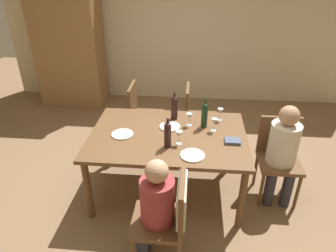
{
  "coord_description": "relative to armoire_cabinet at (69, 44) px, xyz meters",
  "views": [
    {
      "loc": [
        0.26,
        -2.82,
        2.43
      ],
      "look_at": [
        0.0,
        0.0,
        0.86
      ],
      "focal_mm": 32.81,
      "sensor_mm": 36.0,
      "label": 1
    }
  ],
  "objects": [
    {
      "name": "armoire_cabinet",
      "position": [
        0.0,
        0.0,
        0.0
      ],
      "size": [
        1.18,
        0.62,
        2.18
      ],
      "color": "olive",
      "rests_on": "ground_plane"
    },
    {
      "name": "wine_glass_centre",
      "position": [
        2.07,
        -2.51,
        -0.23
      ],
      "size": [
        0.07,
        0.07,
        0.15
      ],
      "color": "silver",
      "rests_on": "dining_table"
    },
    {
      "name": "rear_room_partition",
      "position": [
        1.94,
        0.45,
        0.25
      ],
      "size": [
        6.4,
        0.12,
        2.7
      ],
      "primitive_type": "cube",
      "color": "beige",
      "rests_on": "ground_plane"
    },
    {
      "name": "wine_bottle_short_olive",
      "position": [
        1.96,
        -2.57,
        -0.2
      ],
      "size": [
        0.07,
        0.07,
        0.31
      ],
      "color": "black",
      "rests_on": "dining_table"
    },
    {
      "name": "dinner_plate_guest_left",
      "position": [
        2.21,
        -2.71,
        -0.33
      ],
      "size": [
        0.24,
        0.24,
        0.01
      ],
      "primitive_type": "cylinder",
      "color": "white",
      "rests_on": "dining_table"
    },
    {
      "name": "person_man_bearded",
      "position": [
        1.91,
        -3.28,
        -0.47
      ],
      "size": [
        0.33,
        0.28,
        1.08
      ],
      "rotation": [
        0.0,
        0.0,
        1.57
      ],
      "color": "#33333D",
      "rests_on": "ground_plane"
    },
    {
      "name": "wine_glass_far",
      "position": [
        2.51,
        -1.95,
        -0.23
      ],
      "size": [
        0.07,
        0.07,
        0.15
      ],
      "color": "silver",
      "rests_on": "dining_table"
    },
    {
      "name": "person_woman_host",
      "position": [
        3.15,
        -2.35,
        -0.44
      ],
      "size": [
        0.31,
        0.36,
        1.14
      ],
      "rotation": [
        0.0,
        0.0,
        3.14
      ],
      "color": "#33333D",
      "rests_on": "ground_plane"
    },
    {
      "name": "ground_plane",
      "position": [
        1.94,
        -2.33,
        -1.1
      ],
      "size": [
        10.0,
        10.0,
        0.0
      ],
      "primitive_type": "plane",
      "color": "#846647"
    },
    {
      "name": "dining_table",
      "position": [
        1.94,
        -2.33,
        -0.42
      ],
      "size": [
        1.67,
        1.15,
        0.76
      ],
      "color": "brown",
      "rests_on": "ground_plane"
    },
    {
      "name": "chair_far_right",
      "position": [
        2.23,
        -1.37,
        -0.56
      ],
      "size": [
        0.44,
        0.44,
        0.92
      ],
      "rotation": [
        0.0,
        0.0,
        -1.57
      ],
      "color": "brown",
      "rests_on": "ground_plane"
    },
    {
      "name": "dinner_plate_guest_right",
      "position": [
        1.94,
        -2.17,
        -0.33
      ],
      "size": [
        0.23,
        0.23,
        0.01
      ],
      "primitive_type": "cylinder",
      "color": "silver",
      "rests_on": "dining_table"
    },
    {
      "name": "folded_napkin",
      "position": [
        2.61,
        -2.43,
        -0.33
      ],
      "size": [
        0.16,
        0.12,
        0.03
      ],
      "primitive_type": "cube",
      "rotation": [
        0.0,
        0.0,
        -0.02
      ],
      "color": "#4C5B75",
      "rests_on": "dining_table"
    },
    {
      "name": "wine_bottle_dark_red",
      "position": [
        1.98,
        -1.96,
        -0.19
      ],
      "size": [
        0.08,
        0.08,
        0.33
      ],
      "color": "black",
      "rests_on": "dining_table"
    },
    {
      "name": "wine_glass_near_right",
      "position": [
        2.43,
        -2.21,
        -0.23
      ],
      "size": [
        0.07,
        0.07,
        0.15
      ],
      "color": "silver",
      "rests_on": "dining_table"
    },
    {
      "name": "dinner_plate_host",
      "position": [
        1.45,
        -2.38,
        -0.33
      ],
      "size": [
        0.23,
        0.23,
        0.01
      ],
      "primitive_type": "cylinder",
      "color": "silver",
      "rests_on": "dining_table"
    },
    {
      "name": "wine_bottle_tall_green",
      "position": [
        2.32,
        -2.13,
        -0.18
      ],
      "size": [
        0.07,
        0.07,
        0.35
      ],
      "color": "#19381E",
      "rests_on": "dining_table"
    },
    {
      "name": "wine_glass_near_left",
      "position": [
        2.16,
        -2.11,
        -0.23
      ],
      "size": [
        0.07,
        0.07,
        0.15
      ],
      "color": "silver",
      "rests_on": "dining_table"
    },
    {
      "name": "chair_right_end",
      "position": [
        3.15,
        -2.24,
        -0.56
      ],
      "size": [
        0.44,
        0.44,
        0.92
      ],
      "rotation": [
        0.0,
        0.0,
        3.14
      ],
      "color": "brown",
      "rests_on": "ground_plane"
    },
    {
      "name": "chair_far_left",
      "position": [
        1.47,
        -1.37,
        -0.56
      ],
      "size": [
        0.44,
        0.44,
        0.92
      ],
      "rotation": [
        0.0,
        0.0,
        -1.57
      ],
      "color": "brown",
      "rests_on": "ground_plane"
    },
    {
      "name": "chair_near",
      "position": [
        2.06,
        -3.28,
        -0.5
      ],
      "size": [
        0.46,
        0.44,
        0.92
      ],
      "rotation": [
        0.0,
        0.0,
        1.57
      ],
      "color": "brown",
      "rests_on": "ground_plane"
    }
  ]
}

